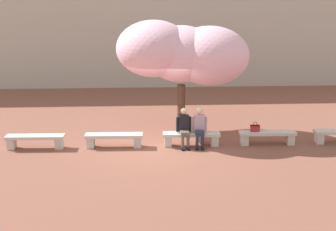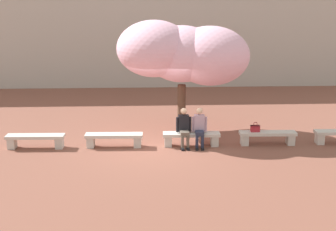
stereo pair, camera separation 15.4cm
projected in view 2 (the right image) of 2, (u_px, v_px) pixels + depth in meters
The scene contains 10 objects.
ground_plane at pixel (153, 146), 15.54m from camera, with size 100.00×100.00×0.00m, color brown.
building_facade at pixel (149, 13), 25.93m from camera, with size 29.40×4.00×7.56m, color #B7B2A8.
stone_bench_near_west at pixel (35, 139), 15.28m from camera, with size 1.90×0.47×0.45m.
stone_bench_center at pixel (114, 138), 15.40m from camera, with size 1.90×0.47×0.45m.
stone_bench_near_east at pixel (191, 137), 15.51m from camera, with size 1.90×0.47×0.45m.
stone_bench_east_end at pixel (268, 136), 15.63m from camera, with size 1.90×0.47×0.45m.
person_seated_left at pixel (184, 126), 15.35m from camera, with size 0.51×0.70×1.29m.
person_seated_right at pixel (199, 126), 15.37m from camera, with size 0.51×0.70×1.29m.
handbag at pixel (255, 128), 15.56m from camera, with size 0.30×0.15×0.34m.
cherry_tree_main at pixel (183, 53), 16.52m from camera, with size 4.69×3.02×4.03m.
Camera 2 is at (-0.18, -14.75, 5.00)m, focal length 50.00 mm.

